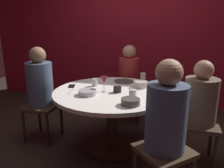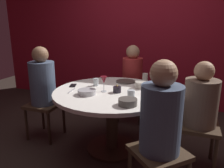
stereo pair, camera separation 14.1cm
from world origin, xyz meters
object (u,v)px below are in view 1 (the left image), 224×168
at_px(seated_diner_left, 40,84).
at_px(seated_diner_back, 129,75).
at_px(dining_table, 112,104).
at_px(wine_glass, 104,81).
at_px(bowl_salad_center, 131,102).
at_px(bowl_small_white, 141,84).
at_px(cup_near_candle, 133,94).
at_px(dinner_plate, 124,81).
at_px(cup_by_left_diner, 143,77).
at_px(cup_by_right_diner, 95,82).
at_px(cell_phone, 72,86).
at_px(seated_diner_right, 200,101).
at_px(candle_holder, 117,89).
at_px(bowl_serving_large, 87,92).
at_px(seated_diner_front_right, 166,118).

height_order(seated_diner_left, seated_diner_back, seated_diner_left).
bearing_deg(dining_table, wine_glass, -141.94).
relative_size(bowl_salad_center, bowl_small_white, 1.13).
xyz_separation_m(wine_glass, cup_near_candle, (0.35, -0.14, -0.08)).
bearing_deg(cup_near_candle, dinner_plate, 110.77).
xyz_separation_m(seated_diner_left, bowl_small_white, (1.22, 0.23, 0.03)).
distance_m(bowl_small_white, cup_by_left_diner, 0.28).
xyz_separation_m(dinner_plate, bowl_salad_center, (0.25, -0.81, 0.02)).
height_order(bowl_small_white, cup_by_right_diner, cup_by_right_diner).
xyz_separation_m(cell_phone, bowl_salad_center, (0.81, -0.43, 0.03)).
xyz_separation_m(seated_diner_back, seated_diner_right, (0.94, -0.92, -0.02)).
bearing_deg(candle_holder, cup_by_right_diner, 151.95).
height_order(candle_holder, cell_phone, candle_holder).
height_order(cup_near_candle, cup_by_right_diner, same).
height_order(candle_holder, bowl_small_white, candle_holder).
bearing_deg(bowl_salad_center, bowl_serving_large, 161.09).
height_order(seated_diner_back, cup_by_right_diner, seated_diner_back).
bearing_deg(bowl_salad_center, dining_table, 127.08).
bearing_deg(dining_table, cup_by_left_diner, 61.93).
bearing_deg(bowl_salad_center, wine_glass, 138.32).
distance_m(candle_holder, bowl_salad_center, 0.41).
height_order(dining_table, bowl_serving_large, bowl_serving_large).
distance_m(dinner_plate, bowl_serving_large, 0.69).
height_order(bowl_serving_large, cup_near_candle, cup_near_candle).
distance_m(seated_diner_left, dinner_plate, 1.06).
relative_size(bowl_salad_center, cup_near_candle, 1.93).
bearing_deg(cup_by_right_diner, cell_phone, -159.59).
relative_size(dining_table, cup_by_right_diner, 14.41).
relative_size(dinner_plate, cup_by_left_diner, 2.18).
xyz_separation_m(bowl_small_white, cup_near_candle, (-0.01, -0.43, 0.01)).
bearing_deg(dinner_plate, seated_diner_back, 94.13).
bearing_deg(dining_table, seated_diner_back, 90.00).
bearing_deg(cup_near_candle, wine_glass, 158.43).
xyz_separation_m(candle_holder, bowl_small_white, (0.21, 0.27, 0.00)).
xyz_separation_m(dining_table, seated_diner_front_right, (0.63, -0.63, 0.17)).
relative_size(dining_table, candle_holder, 14.58).
height_order(seated_diner_right, bowl_serving_large, seated_diner_right).
height_order(seated_diner_back, dinner_plate, seated_diner_back).
distance_m(bowl_serving_large, cup_near_candle, 0.49).
distance_m(candle_holder, dinner_plate, 0.47).
xyz_separation_m(cup_near_candle, cup_by_right_diner, (-0.53, 0.34, -0.00)).
distance_m(candle_holder, wine_glass, 0.18).
distance_m(seated_diner_right, cup_by_right_diner, 1.21).
bearing_deg(dinner_plate, cup_by_left_diner, 19.00).
height_order(seated_diner_right, cup_by_right_diner, seated_diner_right).
xyz_separation_m(bowl_serving_large, cup_by_left_diner, (0.49, 0.72, 0.03)).
bearing_deg(cup_by_right_diner, candle_holder, -28.05).
height_order(candle_holder, cup_by_right_diner, cup_by_right_diner).
bearing_deg(dining_table, bowl_serving_large, -134.94).
relative_size(seated_diner_back, cup_near_candle, 12.64).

